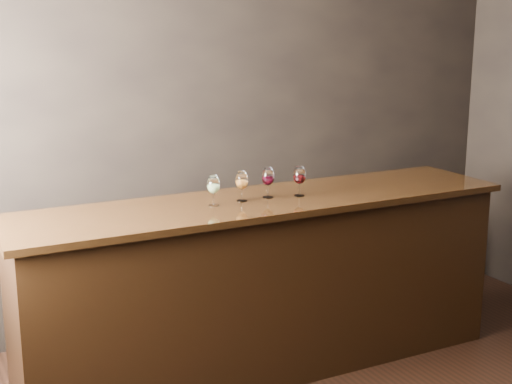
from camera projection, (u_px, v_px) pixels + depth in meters
name	position (u px, v px, depth m)	size (l,w,h in m)	color
room_shell	(357.00, 110.00, 3.22)	(5.02, 4.52, 2.81)	black
bar_counter	(265.00, 288.00, 4.56)	(3.11, 0.67, 1.09)	black
bar_top	(265.00, 202.00, 4.43)	(3.22, 0.75, 0.04)	black
back_bar_shelf	(253.00, 267.00, 5.40)	(2.19, 0.40, 0.79)	black
glass_white	(213.00, 186.00, 4.23)	(0.08, 0.08, 0.18)	white
glass_amber	(242.00, 181.00, 4.35)	(0.08, 0.08, 0.18)	white
glass_red_a	(268.00, 177.00, 4.44)	(0.08, 0.08, 0.19)	white
glass_red_b	(300.00, 176.00, 4.48)	(0.08, 0.08, 0.19)	white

